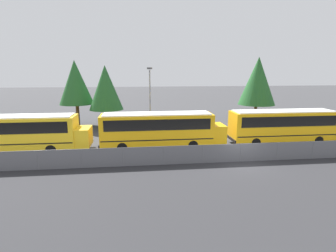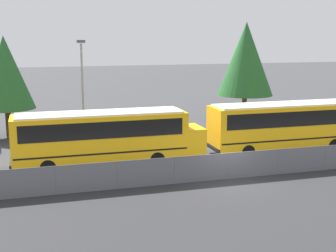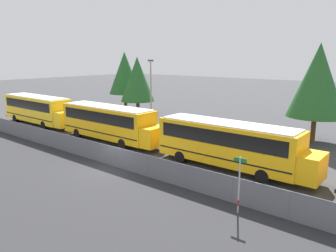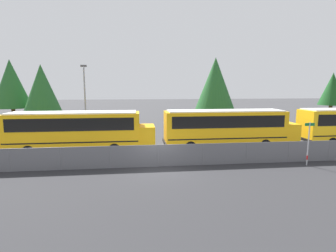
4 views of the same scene
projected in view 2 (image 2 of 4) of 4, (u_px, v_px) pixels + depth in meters
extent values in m
plane|color=#38383A|center=(228.00, 179.00, 26.21)|extent=(200.00, 200.00, 0.00)
cube|color=#2B2B2D|center=(283.00, 218.00, 20.56)|extent=(96.58, 12.00, 0.01)
cube|color=#9EA0A5|center=(228.00, 166.00, 26.07)|extent=(62.58, 0.03, 1.49)
cube|color=slate|center=(228.00, 166.00, 26.06)|extent=(62.58, 0.01, 1.49)
cylinder|color=slate|center=(229.00, 153.00, 25.93)|extent=(62.58, 0.05, 0.05)
cylinder|color=slate|center=(56.00, 181.00, 23.49)|extent=(0.07, 0.07, 1.49)
cylinder|color=slate|center=(117.00, 175.00, 24.35)|extent=(0.07, 0.07, 1.49)
cylinder|color=slate|center=(175.00, 171.00, 25.21)|extent=(0.07, 0.07, 1.49)
cylinder|color=slate|center=(228.00, 166.00, 26.07)|extent=(0.07, 0.07, 1.49)
cylinder|color=slate|center=(278.00, 162.00, 26.93)|extent=(0.07, 0.07, 1.49)
cylinder|color=slate|center=(325.00, 158.00, 27.79)|extent=(0.07, 0.07, 1.49)
cube|color=#EDA80F|center=(101.00, 136.00, 28.55)|extent=(10.48, 2.55, 2.79)
cube|color=black|center=(101.00, 126.00, 28.43)|extent=(9.64, 2.59, 1.00)
cube|color=black|center=(101.00, 149.00, 28.70)|extent=(10.27, 2.58, 0.10)
cube|color=#EDA80F|center=(191.00, 139.00, 30.27)|extent=(1.26, 2.34, 1.67)
cube|color=black|center=(11.00, 162.00, 27.33)|extent=(0.12, 2.55, 0.24)
cube|color=silver|center=(100.00, 113.00, 28.27)|extent=(9.95, 2.29, 0.10)
cylinder|color=black|center=(148.00, 150.00, 30.80)|extent=(0.92, 0.28, 0.92)
cylinder|color=black|center=(157.00, 159.00, 28.62)|extent=(0.92, 0.28, 0.92)
cylinder|color=black|center=(46.00, 158.00, 29.01)|extent=(0.92, 0.28, 0.92)
cylinder|color=black|center=(48.00, 167.00, 26.83)|extent=(0.92, 0.28, 0.92)
cube|color=#EDA80F|center=(284.00, 125.00, 32.20)|extent=(10.48, 2.55, 2.79)
cube|color=black|center=(284.00, 116.00, 32.08)|extent=(9.64, 2.59, 1.00)
cube|color=black|center=(283.00, 136.00, 32.35)|extent=(10.27, 2.58, 0.10)
cube|color=black|center=(212.00, 147.00, 30.98)|extent=(0.12, 2.55, 0.24)
cube|color=silver|center=(285.00, 104.00, 31.92)|extent=(9.95, 2.29, 0.10)
cylinder|color=black|center=(314.00, 138.00, 34.45)|extent=(0.92, 0.28, 0.92)
cylinder|color=black|center=(334.00, 145.00, 32.27)|extent=(0.92, 0.28, 0.92)
cylinder|color=black|center=(233.00, 144.00, 32.66)|extent=(0.92, 0.28, 0.92)
cylinder|color=black|center=(248.00, 152.00, 30.48)|extent=(0.92, 0.28, 0.92)
cylinder|color=gray|center=(83.00, 94.00, 34.27)|extent=(0.16, 0.16, 7.34)
cube|color=#47474C|center=(81.00, 41.00, 33.54)|extent=(0.60, 0.24, 0.20)
cylinder|color=#51381E|center=(244.00, 108.00, 44.17)|extent=(0.44, 0.44, 2.40)
cone|color=#235B28|center=(246.00, 59.00, 43.29)|extent=(5.19, 5.19, 6.74)
cylinder|color=#51381E|center=(9.00, 123.00, 36.54)|extent=(0.44, 0.44, 2.31)
cone|color=#235B28|center=(5.00, 73.00, 35.78)|extent=(4.31, 4.31, 5.61)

